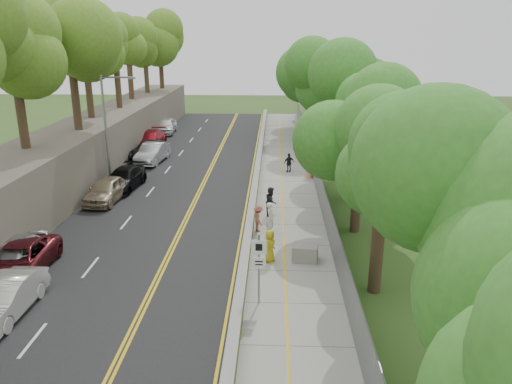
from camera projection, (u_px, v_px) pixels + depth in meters
The scene contains 26 objects.
ground at pixel (239, 271), 23.84m from camera, with size 140.00×140.00×0.00m, color #33511E.
road at pixel (183, 180), 38.31m from camera, with size 11.20×66.00×0.04m, color black.
sidewalk at pixel (286, 182), 38.01m from camera, with size 4.20×66.00×0.05m, color gray.
jersey_barrier at pixel (256, 178), 38.01m from camera, with size 0.42×66.00×0.60m, color #B9EA30.
rock_embankment at pixel (76, 154), 38.00m from camera, with size 5.00×66.00×4.00m, color #595147.
chainlink_fence at pixel (314, 169), 37.63m from camera, with size 0.04×66.00×2.00m, color slate.
trees_embankment at pixel (70, 38), 35.39m from camera, with size 6.40×66.00×13.00m, color #5C8B26, non-canonical shape.
trees_fenceside at pixel (350, 89), 35.72m from camera, with size 7.00×66.00×14.00m, color #408B2C, non-canonical shape.
streetlight at pixel (108, 122), 36.13m from camera, with size 2.52×0.22×8.00m.
signpost at pixel (259, 261), 20.33m from camera, with size 0.62×0.09×3.10m.
construction_barrel at pixel (309, 172), 38.74m from camera, with size 0.60×0.60×0.99m, color #EA3601.
concrete_block at pixel (305, 253), 24.68m from camera, with size 1.22×0.92×0.81m, color gray.
car_0 at pixel (15, 255), 23.59m from camera, with size 1.85×4.59×1.56m, color #B8B8BD.
car_1 at pixel (6, 298), 19.83m from camera, with size 1.57×4.51×1.49m, color white.
car_2 at pixel (19, 260), 23.17m from camera, with size 2.44×5.30×1.47m, color maroon.
car_3 at pixel (124, 179), 36.01m from camera, with size 2.08×5.13×1.49m, color black.
car_4 at pixel (107, 190), 33.29m from camera, with size 1.89×4.69×1.60m, color #BDA88E.
car_5 at pixel (153, 153), 43.33m from camera, with size 1.76×5.04×1.66m, color #BABAC1.
car_6 at pixel (149, 150), 44.89m from camera, with size 2.50×5.43×1.51m, color black.
car_7 at pixel (150, 140), 48.65m from camera, with size 2.34×5.75×1.67m, color maroon.
car_8 at pixel (166, 126), 55.94m from camera, with size 1.98×4.91×1.67m, color white.
painter_0 at pixel (270, 246), 24.47m from camera, with size 0.81×0.53×1.65m, color gold.
painter_1 at pixel (271, 219), 27.67m from camera, with size 0.69×0.45×1.90m, color white.
painter_2 at pixel (271, 201), 30.66m from camera, with size 0.88×0.68×1.81m, color black.
painter_3 at pixel (258, 219), 28.22m from camera, with size 0.99×0.57×1.53m, color brown.
person_far at pixel (289, 163), 40.28m from camera, with size 0.91×0.38×1.55m, color black.
Camera 1 is at (1.65, -21.50, 10.86)m, focal length 35.00 mm.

